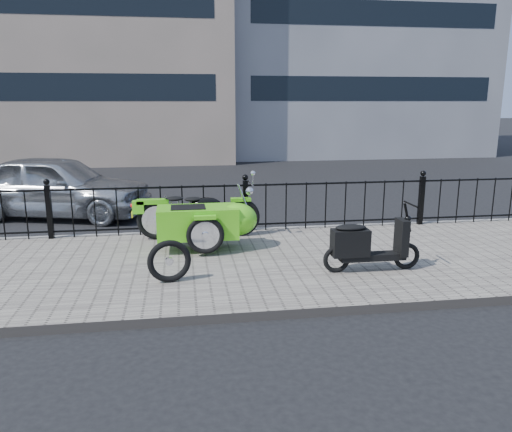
{
  "coord_description": "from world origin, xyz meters",
  "views": [
    {
      "loc": [
        -1.16,
        -7.75,
        2.53
      ],
      "look_at": [
        -0.01,
        -0.1,
        0.73
      ],
      "focal_mm": 35.0,
      "sensor_mm": 36.0,
      "label": 1
    }
  ],
  "objects": [
    {
      "name": "sedan_car",
      "position": [
        -3.88,
        3.59,
        0.69
      ],
      "size": [
        4.34,
        2.67,
        1.38
      ],
      "primitive_type": "imported",
      "rotation": [
        0.0,
        0.0,
        1.3
      ],
      "color": "#ABAEB2",
      "rests_on": "ground"
    },
    {
      "name": "scooter",
      "position": [
        1.42,
        -1.21,
        0.5
      ],
      "size": [
        1.45,
        0.42,
        0.98
      ],
      "color": "black",
      "rests_on": "sidewalk"
    },
    {
      "name": "ground",
      "position": [
        0.0,
        0.0,
        0.0
      ],
      "size": [
        120.0,
        120.0,
        0.0
      ],
      "primitive_type": "plane",
      "color": "black",
      "rests_on": "ground"
    },
    {
      "name": "iron_fence",
      "position": [
        0.0,
        1.3,
        0.59
      ],
      "size": [
        14.11,
        0.11,
        1.08
      ],
      "color": "black",
      "rests_on": "sidewalk"
    },
    {
      "name": "motorcycle_sidecar",
      "position": [
        -0.75,
        0.34,
        0.59
      ],
      "size": [
        2.28,
        1.48,
        0.98
      ],
      "color": "black",
      "rests_on": "sidewalk"
    },
    {
      "name": "curb",
      "position": [
        0.0,
        1.44,
        0.06
      ],
      "size": [
        30.0,
        0.1,
        0.12
      ],
      "primitive_type": "cube",
      "color": "gray",
      "rests_on": "ground"
    },
    {
      "name": "sidewalk",
      "position": [
        0.0,
        -0.5,
        0.06
      ],
      "size": [
        30.0,
        3.8,
        0.12
      ],
      "primitive_type": "cube",
      "color": "#675F57",
      "rests_on": "ground"
    },
    {
      "name": "building_tan",
      "position": [
        -6.0,
        15.99,
        6.0
      ],
      "size": [
        14.0,
        8.01,
        12.0
      ],
      "color": "gray",
      "rests_on": "ground"
    },
    {
      "name": "spare_tire",
      "position": [
        -1.36,
        -1.26,
        0.42
      ],
      "size": [
        0.6,
        0.18,
        0.59
      ],
      "primitive_type": "torus",
      "rotation": [
        1.57,
        0.0,
        0.16
      ],
      "color": "black",
      "rests_on": "sidewalk"
    }
  ]
}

